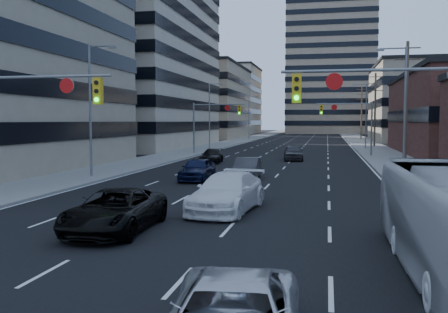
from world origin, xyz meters
The scene contains 28 objects.
ground centered at (0.00, 0.00, 0.00)m, with size 400.00×400.00×0.00m, color black.
road_surface centered at (0.00, 130.00, 0.01)m, with size 18.00×300.00×0.02m, color black.
sidewalk_left centered at (-11.50, 130.00, 0.07)m, with size 5.00×300.00×0.15m, color slate.
sidewalk_right centered at (11.50, 130.00, 0.07)m, with size 5.00×300.00×0.15m, color slate.
office_left_mid centered at (-27.00, 60.00, 14.00)m, with size 26.00×34.00×28.00m, color #ADA089.
office_left_far centered at (-24.00, 100.00, 8.00)m, with size 20.00×30.00×16.00m, color gray.
office_right_far centered at (25.00, 88.00, 7.00)m, with size 22.00×28.00×14.00m, color gray.
apartment_tower centered at (6.00, 150.00, 29.00)m, with size 26.00×26.00×58.00m, color gray.
bg_block_left centered at (-28.00, 140.00, 10.00)m, with size 24.00×24.00×20.00m, color #ADA089.
bg_block_right centered at (32.00, 130.00, 6.00)m, with size 22.00×22.00×12.00m, color gray.
signal_near_left centered at (-7.45, 8.00, 4.33)m, with size 6.59×0.33×6.00m.
signal_near_right centered at (7.45, 8.00, 4.33)m, with size 6.59×0.33×6.00m.
signal_far_left centered at (-7.68, 45.00, 4.30)m, with size 6.09×0.33×6.00m.
signal_far_right centered at (7.68, 45.00, 4.30)m, with size 6.09×0.33×6.00m.
utility_pole_block centered at (12.20, 36.00, 5.78)m, with size 2.20×0.28×11.00m.
utility_pole_midblock centered at (12.20, 66.00, 5.78)m, with size 2.20×0.28×11.00m.
utility_pole_distant centered at (12.20, 96.00, 5.78)m, with size 2.20×0.28×11.00m.
streetlight_left_near centered at (-10.34, 20.00, 5.05)m, with size 2.03×0.22×9.00m.
streetlight_left_mid centered at (-10.34, 55.00, 5.05)m, with size 2.03×0.22×9.00m.
streetlight_left_far centered at (-10.34, 90.00, 5.05)m, with size 2.03×0.22×9.00m.
streetlight_right_near centered at (10.34, 25.00, 5.05)m, with size 2.03×0.22×9.00m.
streetlight_right_far centered at (10.34, 60.00, 5.05)m, with size 2.03×0.22×9.00m.
black_pickup centered at (-2.07, 4.97, 0.75)m, with size 2.49×5.39×1.50m, color black.
white_van centered at (1.06, 9.63, 0.83)m, with size 2.33×5.73×1.66m, color white.
sedan_blue centered at (-3.05, 20.16, 0.76)m, with size 1.79×4.45×1.51m, color black.
sedan_grey_center centered at (0.04, 21.48, 0.72)m, with size 1.53×4.40×1.45m, color #37373A.
sedan_black_far centered at (-5.18, 33.47, 0.64)m, with size 1.79×4.41×1.28m, color black.
sedan_grey_right centered at (2.00, 38.21, 0.78)m, with size 1.84×4.57×1.56m, color #39383B.
Camera 1 is at (5.26, -11.37, 3.93)m, focal length 40.00 mm.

